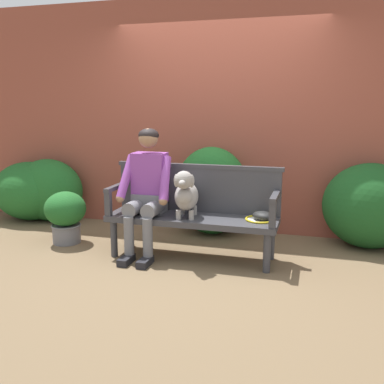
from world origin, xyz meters
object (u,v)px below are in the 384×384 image
(garden_bench, at_px, (192,222))
(dog_on_bench, at_px, (186,194))
(tennis_racket, at_px, (260,218))
(baseball_glove, at_px, (263,216))
(potted_plant, at_px, (65,214))
(person_seated, at_px, (147,187))

(garden_bench, relative_size, dog_on_bench, 3.48)
(tennis_racket, height_order, baseball_glove, baseball_glove)
(garden_bench, distance_m, dog_on_bench, 0.32)
(garden_bench, bearing_deg, tennis_racket, 5.91)
(dog_on_bench, distance_m, potted_plant, 1.52)
(baseball_glove, height_order, potted_plant, potted_plant)
(garden_bench, distance_m, baseball_glove, 0.71)
(potted_plant, bearing_deg, garden_bench, -3.05)
(person_seated, relative_size, tennis_racket, 2.25)
(dog_on_bench, xyz_separation_m, potted_plant, (-1.47, 0.16, -0.35))
(person_seated, xyz_separation_m, dog_on_bench, (0.44, -0.07, -0.03))
(garden_bench, relative_size, baseball_glove, 7.83)
(garden_bench, xyz_separation_m, potted_plant, (-1.51, 0.08, -0.04))
(person_seated, distance_m, tennis_racket, 1.18)
(person_seated, height_order, tennis_racket, person_seated)
(garden_bench, bearing_deg, potted_plant, 176.95)
(dog_on_bench, distance_m, tennis_racket, 0.76)
(tennis_racket, distance_m, baseball_glove, 0.06)
(person_seated, relative_size, dog_on_bench, 2.64)
(person_seated, distance_m, dog_on_bench, 0.44)
(dog_on_bench, height_order, potted_plant, dog_on_bench)
(tennis_racket, bearing_deg, potted_plant, 179.72)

